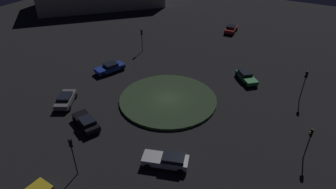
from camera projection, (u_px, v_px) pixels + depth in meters
ground_plane at (168, 100)px, 38.94m from camera, size 119.28×119.28×0.00m
roundabout_island at (168, 99)px, 38.85m from camera, size 12.88×12.88×0.35m
car_silver at (167, 160)px, 28.78m from camera, size 3.09×4.86×1.37m
car_blue at (110, 68)px, 45.37m from camera, size 4.91×3.37×1.39m
car_red at (231, 29)px, 59.65m from camera, size 3.99×2.34×1.51m
car_green at (246, 76)px, 43.06m from camera, size 4.21×4.12×1.30m
car_black at (86, 122)px, 33.93m from camera, size 3.28×4.65×1.33m
car_grey at (65, 99)px, 37.88m from camera, size 4.49×3.59×1.38m
traffic_light_north at (310, 138)px, 28.49m from camera, size 0.33×0.37×3.85m
traffic_light_east at (72, 150)px, 26.53m from camera, size 0.37×0.32×4.41m
traffic_light_northwest at (305, 80)px, 37.33m from camera, size 0.37×0.40×4.35m
traffic_light_southwest at (142, 36)px, 50.60m from camera, size 0.38×0.39×4.05m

